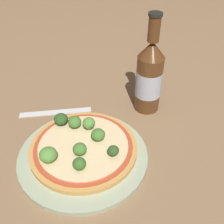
# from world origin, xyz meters

# --- Properties ---
(ground_plane) EXTENTS (3.00, 3.00, 0.00)m
(ground_plane) POSITION_xyz_m (0.00, 0.00, 0.00)
(ground_plane) COLOR #846647
(plate) EXTENTS (0.27, 0.27, 0.01)m
(plate) POSITION_xyz_m (0.02, -0.03, 0.01)
(plate) COLOR #A3B293
(plate) RESTS_ON ground_plane
(pizza) EXTENTS (0.22, 0.22, 0.01)m
(pizza) POSITION_xyz_m (0.01, -0.02, 0.02)
(pizza) COLOR tan
(pizza) RESTS_ON plate
(broccoli_floret_0) EXTENTS (0.02, 0.02, 0.03)m
(broccoli_floret_0) POSITION_xyz_m (0.07, 0.02, 0.04)
(broccoli_floret_0) COLOR #6B8E51
(broccoli_floret_0) RESTS_ON pizza
(broccoli_floret_1) EXTENTS (0.03, 0.03, 0.03)m
(broccoli_floret_1) POSITION_xyz_m (0.06, -0.05, 0.04)
(broccoli_floret_1) COLOR #6B8E51
(broccoli_floret_1) RESTS_ON pizza
(broccoli_floret_2) EXTENTS (0.03, 0.03, 0.03)m
(broccoli_floret_2) POSITION_xyz_m (0.03, -0.03, 0.04)
(broccoli_floret_2) COLOR #6B8E51
(broccoli_floret_2) RESTS_ON pizza
(broccoli_floret_3) EXTENTS (0.03, 0.03, 0.03)m
(broccoli_floret_3) POSITION_xyz_m (-0.07, -0.03, 0.04)
(broccoli_floret_3) COLOR #6B8E51
(broccoli_floret_3) RESTS_ON pizza
(broccoli_floret_4) EXTENTS (0.03, 0.03, 0.03)m
(broccoli_floret_4) POSITION_xyz_m (-0.03, 0.01, 0.04)
(broccoli_floret_4) COLOR #6B8E51
(broccoli_floret_4) RESTS_ON pizza
(broccoli_floret_5) EXTENTS (0.03, 0.03, 0.03)m
(broccoli_floret_5) POSITION_xyz_m (-0.05, -0.01, 0.04)
(broccoli_floret_5) COLOR #6B8E51
(broccoli_floret_5) RESTS_ON pizza
(broccoli_floret_6) EXTENTS (0.03, 0.03, 0.03)m
(broccoli_floret_6) POSITION_xyz_m (0.01, -0.09, 0.04)
(broccoli_floret_6) COLOR #6B8E51
(broccoli_floret_6) RESTS_ON pizza
(broccoli_floret_7) EXTENTS (0.03, 0.03, 0.03)m
(broccoli_floret_7) POSITION_xyz_m (0.01, 0.01, 0.04)
(broccoli_floret_7) COLOR #6B8E51
(broccoli_floret_7) RESTS_ON pizza
(beer_bottle) EXTENTS (0.06, 0.06, 0.24)m
(beer_bottle) POSITION_xyz_m (-0.06, 0.19, 0.09)
(beer_bottle) COLOR #563319
(beer_bottle) RESTS_ON ground_plane
(fork) EXTENTS (0.08, 0.17, 0.00)m
(fork) POSITION_xyz_m (-0.15, -0.02, 0.00)
(fork) COLOR silver
(fork) RESTS_ON ground_plane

